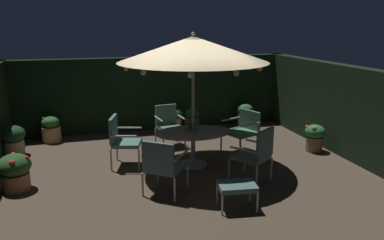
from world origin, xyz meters
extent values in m
cube|color=brown|center=(0.00, 0.00, -0.01)|extent=(7.56, 6.43, 0.02)
cube|color=black|center=(0.00, 3.07, 0.96)|extent=(7.56, 0.30, 1.93)
cube|color=black|center=(3.63, 0.00, 0.96)|extent=(0.30, 6.43, 1.93)
cylinder|color=#B4B7AA|center=(0.28, 0.11, 0.01)|extent=(0.57, 0.57, 0.03)
cylinder|color=#B4B7AA|center=(0.28, 0.11, 0.34)|extent=(0.09, 0.09, 0.68)
ellipsoid|color=#91939C|center=(0.28, 0.11, 0.69)|extent=(1.52, 1.12, 0.03)
cylinder|color=#B5B2A4|center=(0.28, 0.11, 1.12)|extent=(0.06, 0.06, 2.24)
cone|color=beige|center=(0.28, 0.11, 2.31)|extent=(2.85, 2.85, 0.48)
sphere|color=#B5B2A4|center=(0.28, 0.11, 2.59)|extent=(0.07, 0.07, 0.07)
sphere|color=#F9DB8C|center=(1.54, 0.12, 2.00)|extent=(0.09, 0.09, 0.09)
sphere|color=#F9DB8C|center=(1.27, 0.89, 2.00)|extent=(0.09, 0.09, 0.09)
sphere|color=#F9DB8C|center=(0.65, 1.31, 2.00)|extent=(0.09, 0.09, 0.09)
sphere|color=#F9DB8C|center=(-0.05, 1.32, 2.00)|extent=(0.09, 0.09, 0.09)
sphere|color=#F9DB8C|center=(-0.70, 0.89, 2.00)|extent=(0.09, 0.09, 0.09)
sphere|color=#F9DB8C|center=(-0.97, 0.10, 2.00)|extent=(0.09, 0.09, 0.09)
sphere|color=#F9DB8C|center=(-0.77, -0.58, 2.00)|extent=(0.09, 0.09, 0.09)
sphere|color=#F9DB8C|center=(-0.10, -1.08, 2.00)|extent=(0.09, 0.09, 0.09)
sphere|color=#F9DB8C|center=(0.68, -1.08, 2.00)|extent=(0.09, 0.09, 0.09)
sphere|color=#F9DB8C|center=(1.33, -0.59, 2.00)|extent=(0.09, 0.09, 0.09)
cylinder|color=#836F54|center=(0.32, 0.31, 0.76)|extent=(0.13, 0.13, 0.11)
cylinder|color=#86664B|center=(0.32, 0.31, 0.89)|extent=(0.28, 0.28, 0.13)
ellipsoid|color=#32703B|center=(0.32, 0.31, 1.02)|extent=(0.30, 0.30, 0.18)
sphere|color=red|center=(0.32, 0.31, 1.08)|extent=(0.10, 0.10, 0.10)
cylinder|color=#B8AFA4|center=(-0.56, -0.55, 0.21)|extent=(0.04, 0.04, 0.41)
cylinder|color=#B8AFA4|center=(-0.10, -0.89, 0.21)|extent=(0.04, 0.04, 0.41)
cylinder|color=#B8AFA4|center=(-0.90, -1.01, 0.21)|extent=(0.04, 0.04, 0.41)
cylinder|color=#B8AFA4|center=(-0.44, -1.35, 0.21)|extent=(0.04, 0.04, 0.41)
cube|color=slate|center=(-0.50, -0.95, 0.45)|extent=(0.79, 0.79, 0.07)
cube|color=slate|center=(-0.66, -1.17, 0.72)|extent=(0.48, 0.38, 0.48)
cylinder|color=#B8AFA4|center=(-0.73, -0.78, 0.69)|extent=(0.35, 0.46, 0.04)
cylinder|color=#B8AFA4|center=(-0.27, -1.12, 0.69)|extent=(0.35, 0.46, 0.04)
cylinder|color=#B4B2A7|center=(0.67, -0.89, 0.23)|extent=(0.04, 0.04, 0.45)
cylinder|color=#B4B2A7|center=(1.10, -0.58, 0.23)|extent=(0.04, 0.04, 0.45)
cylinder|color=#B4B2A7|center=(0.99, -1.34, 0.23)|extent=(0.04, 0.04, 0.45)
cylinder|color=#B4B2A7|center=(1.43, -1.03, 0.23)|extent=(0.04, 0.04, 0.45)
cube|color=slate|center=(1.05, -0.96, 0.49)|extent=(0.74, 0.75, 0.07)
cube|color=slate|center=(1.20, -1.18, 0.78)|extent=(0.45, 0.35, 0.51)
cylinder|color=#B4B2A7|center=(0.83, -1.12, 0.68)|extent=(0.34, 0.45, 0.04)
cylinder|color=#B4B2A7|center=(1.27, -0.81, 0.68)|extent=(0.34, 0.45, 0.04)
cylinder|color=#B3B3AA|center=(1.35, 0.20, 0.21)|extent=(0.04, 0.04, 0.42)
cylinder|color=#B3B3AA|center=(1.12, 0.77, 0.21)|extent=(0.04, 0.04, 0.42)
cylinder|color=#B3B3AA|center=(1.89, 0.42, 0.21)|extent=(0.04, 0.04, 0.42)
cylinder|color=#B3B3AA|center=(1.67, 0.98, 0.21)|extent=(0.04, 0.04, 0.42)
cube|color=#4C7F60|center=(1.51, 0.59, 0.45)|extent=(0.75, 0.76, 0.07)
cube|color=#4C7F60|center=(1.77, 0.70, 0.70)|extent=(0.27, 0.56, 0.42)
cylinder|color=#B3B3AA|center=(1.62, 0.31, 0.70)|extent=(0.53, 0.24, 0.04)
cylinder|color=#B3B3AA|center=(1.39, 0.88, 0.70)|extent=(0.53, 0.24, 0.04)
cylinder|color=#B8ADA6|center=(0.40, 1.18, 0.20)|extent=(0.04, 0.04, 0.41)
cylinder|color=#B8ADA6|center=(-0.12, 1.10, 0.20)|extent=(0.04, 0.04, 0.41)
cylinder|color=#B8ADA6|center=(0.32, 1.72, 0.20)|extent=(0.04, 0.04, 0.41)
cylinder|color=#B8ADA6|center=(-0.20, 1.65, 0.20)|extent=(0.04, 0.04, 0.41)
cube|color=slate|center=(0.10, 1.41, 0.44)|extent=(0.59, 0.61, 0.07)
cube|color=slate|center=(0.07, 1.67, 0.71)|extent=(0.51, 0.13, 0.46)
cylinder|color=#B8ADA6|center=(0.36, 1.45, 0.69)|extent=(0.11, 0.53, 0.04)
cylinder|color=#B8ADA6|center=(-0.16, 1.37, 0.69)|extent=(0.11, 0.53, 0.04)
cylinder|color=#B9B3AA|center=(-0.64, 0.68, 0.22)|extent=(0.04, 0.04, 0.44)
cylinder|color=#B9B3AA|center=(-0.80, 0.11, 0.22)|extent=(0.04, 0.04, 0.44)
cylinder|color=#B9B3AA|center=(-1.16, 0.82, 0.22)|extent=(0.04, 0.04, 0.44)
cylinder|color=#B9B3AA|center=(-1.32, 0.25, 0.22)|extent=(0.04, 0.04, 0.44)
cube|color=slate|center=(-0.98, 0.46, 0.48)|extent=(0.66, 0.70, 0.07)
cube|color=slate|center=(-1.23, 0.53, 0.76)|extent=(0.21, 0.56, 0.50)
cylinder|color=#B9B3AA|center=(-0.90, 0.75, 0.71)|extent=(0.51, 0.17, 0.04)
cylinder|color=#B9B3AA|center=(-1.06, 0.18, 0.71)|extent=(0.51, 0.17, 0.04)
cylinder|color=#B6B5AB|center=(0.20, -1.58, 0.16)|extent=(0.03, 0.03, 0.33)
cylinder|color=#B6B5AB|center=(0.73, -1.66, 0.16)|extent=(0.03, 0.03, 0.33)
cylinder|color=#B6B5AB|center=(0.15, -1.97, 0.16)|extent=(0.03, 0.03, 0.33)
cylinder|color=#B6B5AB|center=(0.68, -2.04, 0.16)|extent=(0.03, 0.03, 0.33)
cube|color=slate|center=(0.44, -1.81, 0.37)|extent=(0.62, 0.49, 0.08)
cylinder|color=tan|center=(0.50, 2.66, 0.18)|extent=(0.36, 0.36, 0.35)
ellipsoid|color=#1A532C|center=(0.50, 2.66, 0.47)|extent=(0.45, 0.45, 0.31)
sphere|color=red|center=(0.61, 2.66, 0.52)|extent=(0.07, 0.07, 0.07)
sphere|color=red|center=(0.40, 2.80, 0.52)|extent=(0.06, 0.06, 0.06)
sphere|color=red|center=(0.47, 2.55, 0.58)|extent=(0.10, 0.10, 0.10)
cylinder|color=tan|center=(-2.57, 2.55, 0.19)|extent=(0.44, 0.44, 0.37)
ellipsoid|color=#2D6D31|center=(-2.57, 2.55, 0.48)|extent=(0.41, 0.41, 0.29)
sphere|color=red|center=(-2.44, 2.58, 0.55)|extent=(0.08, 0.08, 0.08)
sphere|color=#C52F3A|center=(-2.58, 2.69, 0.54)|extent=(0.11, 0.11, 0.11)
sphere|color=red|center=(-2.72, 2.54, 0.59)|extent=(0.08, 0.08, 0.08)
sphere|color=red|center=(-2.59, 2.44, 0.51)|extent=(0.11, 0.11, 0.11)
cylinder|color=#A86F45|center=(-2.96, -0.16, 0.15)|extent=(0.46, 0.46, 0.30)
ellipsoid|color=#285324|center=(-2.96, -0.16, 0.45)|extent=(0.55, 0.55, 0.39)
sphere|color=red|center=(-2.74, -0.20, 0.57)|extent=(0.08, 0.08, 0.08)
sphere|color=red|center=(-2.98, 0.00, 0.58)|extent=(0.10, 0.10, 0.10)
sphere|color=red|center=(-2.94, -0.36, 0.56)|extent=(0.11, 0.11, 0.11)
cylinder|color=tan|center=(-3.29, 1.74, 0.17)|extent=(0.44, 0.44, 0.33)
ellipsoid|color=#1E4226|center=(-3.29, 1.74, 0.48)|extent=(0.52, 0.52, 0.37)
sphere|color=silver|center=(-3.17, 1.75, 0.48)|extent=(0.09, 0.09, 0.09)
sphere|color=silver|center=(-3.28, 1.88, 0.60)|extent=(0.07, 0.07, 0.07)
sphere|color=silver|center=(-3.41, 1.80, 0.58)|extent=(0.10, 0.10, 0.10)
sphere|color=silver|center=(-3.40, 1.64, 0.56)|extent=(0.08, 0.08, 0.08)
sphere|color=silver|center=(-3.26, 1.60, 0.60)|extent=(0.06, 0.06, 0.06)
cylinder|color=silver|center=(2.45, 2.53, 0.18)|extent=(0.38, 0.38, 0.37)
ellipsoid|color=#286935|center=(2.45, 2.53, 0.49)|extent=(0.43, 0.43, 0.30)
sphere|color=#A93883|center=(2.57, 2.55, 0.58)|extent=(0.07, 0.07, 0.07)
sphere|color=#B14487|center=(2.54, 2.64, 0.54)|extent=(0.07, 0.07, 0.07)
sphere|color=#BB3175|center=(2.37, 2.61, 0.51)|extent=(0.07, 0.07, 0.07)
sphere|color=#AF3F7C|center=(2.27, 2.54, 0.49)|extent=(0.07, 0.07, 0.07)
sphere|color=#A7407C|center=(2.35, 2.40, 0.57)|extent=(0.09, 0.09, 0.09)
sphere|color=#C03E7D|center=(2.55, 2.39, 0.57)|extent=(0.07, 0.07, 0.07)
cylinder|color=#866346|center=(3.14, 0.23, 0.17)|extent=(0.36, 0.36, 0.33)
ellipsoid|color=#2A753A|center=(3.14, 0.23, 0.45)|extent=(0.44, 0.44, 0.31)
sphere|color=#DF8944|center=(3.24, 0.21, 0.50)|extent=(0.07, 0.07, 0.07)
sphere|color=orange|center=(3.16, 0.36, 0.51)|extent=(0.11, 0.11, 0.11)
sphere|color=orange|center=(2.99, 0.34, 0.55)|extent=(0.07, 0.07, 0.07)
sphere|color=orange|center=(3.03, 0.12, 0.56)|extent=(0.11, 0.11, 0.11)
sphere|color=orange|center=(3.18, 0.08, 0.49)|extent=(0.11, 0.11, 0.11)
camera|label=1|loc=(-1.67, -6.75, 2.80)|focal=35.21mm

